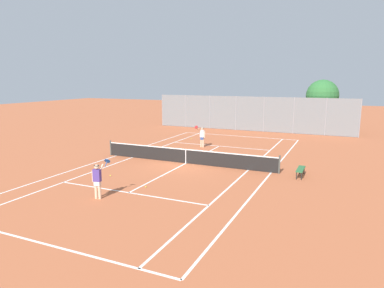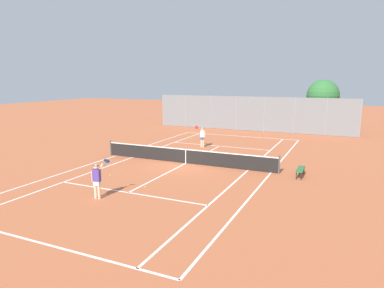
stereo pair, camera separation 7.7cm
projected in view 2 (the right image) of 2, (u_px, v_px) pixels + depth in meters
ground_plane at (186, 163)px, 22.14m from camera, size 120.00×120.00×0.00m
court_line_markings at (186, 163)px, 22.14m from camera, size 11.10×23.90×0.01m
tennis_net at (186, 156)px, 22.04m from camera, size 12.00×0.10×1.07m
player_near_side at (97, 179)px, 15.44m from camera, size 0.58×0.80×1.77m
player_far_left at (202, 136)px, 27.26m from camera, size 0.72×0.72×1.77m
loose_tennis_ball_0 at (145, 187)px, 17.20m from camera, size 0.07×0.07×0.07m
loose_tennis_ball_1 at (110, 175)px, 19.23m from camera, size 0.07×0.07×0.07m
loose_tennis_ball_2 at (192, 139)px, 31.13m from camera, size 0.07×0.07×0.07m
courtside_bench at (300, 170)px, 19.02m from camera, size 0.36×1.50×0.47m
back_fence at (250, 114)px, 35.83m from camera, size 21.00×0.08×3.62m
tree_behind_left at (323, 97)px, 34.53m from camera, size 3.20×3.20×5.34m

